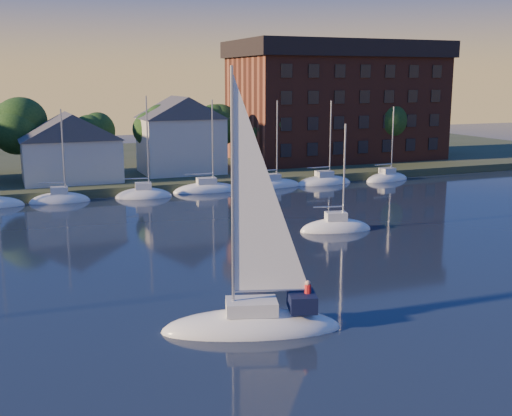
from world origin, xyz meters
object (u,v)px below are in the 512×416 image
clubhouse_centre (70,146)px  condo_block (336,100)px  clubhouse_east (181,134)px  drifting_sailboat_right (336,230)px  hero_sailboat (254,319)px

clubhouse_centre → condo_block: bearing=11.2°
clubhouse_centre → clubhouse_east: size_ratio=1.10×
clubhouse_east → drifting_sailboat_right: (4.78, -32.62, -5.90)m
clubhouse_east → condo_block: (26.00, 5.95, 3.79)m
clubhouse_centre → condo_block: (40.00, 7.95, 4.66)m
clubhouse_east → hero_sailboat: 52.07m
clubhouse_east → drifting_sailboat_right: clubhouse_east is taller
clubhouse_centre → clubhouse_east: bearing=8.1°
clubhouse_centre → drifting_sailboat_right: 36.27m
clubhouse_centre → hero_sailboat: bearing=-85.5°
clubhouse_east → condo_block: 26.94m
drifting_sailboat_right → clubhouse_east: bearing=110.6°
clubhouse_centre → condo_block: size_ratio=0.37×
condo_block → hero_sailboat: (-36.14, -56.73, -9.18)m
drifting_sailboat_right → clubhouse_centre: bearing=133.8°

